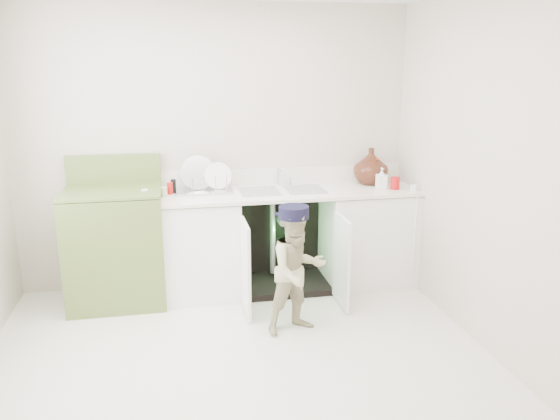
% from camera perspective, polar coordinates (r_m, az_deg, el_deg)
% --- Properties ---
extents(ground, '(3.50, 3.50, 0.00)m').
position_cam_1_polar(ground, '(3.93, -4.30, -15.29)').
color(ground, beige).
rests_on(ground, ground).
extents(room_shell, '(6.00, 5.50, 1.26)m').
position_cam_1_polar(room_shell, '(3.47, -4.70, 2.81)').
color(room_shell, '#BFB4A4').
rests_on(room_shell, ground).
extents(counter_run, '(2.44, 1.02, 1.23)m').
position_cam_1_polar(counter_run, '(4.92, 0.54, -2.79)').
color(counter_run, white).
rests_on(counter_run, ground).
extents(avocado_stove, '(0.79, 0.65, 1.23)m').
position_cam_1_polar(avocado_stove, '(4.82, -16.75, -3.48)').
color(avocado_stove, '#567031').
rests_on(avocado_stove, ground).
extents(repair_worker, '(0.55, 0.76, 0.98)m').
position_cam_1_polar(repair_worker, '(4.10, 1.84, -6.21)').
color(repair_worker, '#BAB086').
rests_on(repair_worker, ground).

